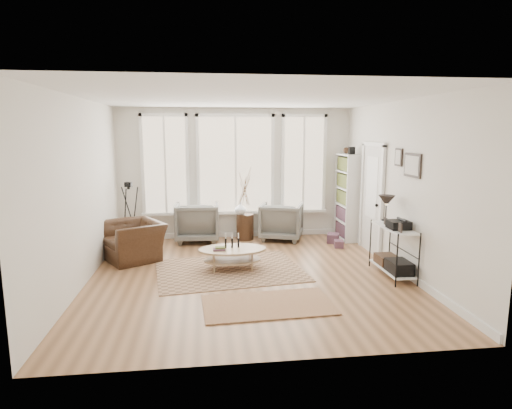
{
  "coord_description": "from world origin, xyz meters",
  "views": [
    {
      "loc": [
        -0.71,
        -6.83,
        2.37
      ],
      "look_at": [
        0.2,
        0.6,
        1.1
      ],
      "focal_mm": 30.0,
      "sensor_mm": 36.0,
      "label": 1
    }
  ],
  "objects": [
    {
      "name": "bay_window",
      "position": [
        0.0,
        2.71,
        1.61
      ],
      "size": [
        4.14,
        0.12,
        2.24
      ],
      "color": "#D2B385",
      "rests_on": "ground"
    },
    {
      "name": "armchair_left",
      "position": [
        -0.87,
        2.43,
        0.43
      ],
      "size": [
        0.94,
        0.97,
        0.86
      ],
      "primitive_type": "imported",
      "rotation": [
        0.0,
        0.0,
        3.12
      ],
      "color": "slate",
      "rests_on": "ground"
    },
    {
      "name": "rug_runner",
      "position": [
        0.13,
        -1.28,
        0.01
      ],
      "size": [
        1.84,
        1.09,
        0.01
      ],
      "primitive_type": "cube",
      "rotation": [
        0.0,
        0.0,
        0.06
      ],
      "color": "brown",
      "rests_on": "ground"
    },
    {
      "name": "side_table",
      "position": [
        0.18,
        2.45,
        0.77
      ],
      "size": [
        0.38,
        0.38,
        1.6
      ],
      "color": "#3B2518",
      "rests_on": "ground"
    },
    {
      "name": "tripod_camera",
      "position": [
        -2.24,
        2.03,
        0.63
      ],
      "size": [
        0.48,
        0.48,
        1.37
      ],
      "color": "black",
      "rests_on": "ground"
    },
    {
      "name": "bookcase",
      "position": [
        2.44,
        2.23,
        0.96
      ],
      "size": [
        0.31,
        0.85,
        2.06
      ],
      "color": "white",
      "rests_on": "ground"
    },
    {
      "name": "coffee_table",
      "position": [
        -0.25,
        0.37,
        0.29
      ],
      "size": [
        1.18,
        0.76,
        0.54
      ],
      "color": "tan",
      "rests_on": "ground"
    },
    {
      "name": "accent_chair",
      "position": [
        -2.05,
        1.21,
        0.36
      ],
      "size": [
        1.43,
        1.38,
        0.71
      ],
      "primitive_type": "imported",
      "rotation": [
        0.0,
        0.0,
        -1.03
      ],
      "color": "#3B2518",
      "rests_on": "ground"
    },
    {
      "name": "low_shelf",
      "position": [
        2.38,
        -0.3,
        0.51
      ],
      "size": [
        0.38,
        1.08,
        1.3
      ],
      "color": "white",
      "rests_on": "ground"
    },
    {
      "name": "vase",
      "position": [
        0.08,
        2.42,
        0.71
      ],
      "size": [
        0.33,
        0.33,
        0.27
      ],
      "primitive_type": "imported",
      "rotation": [
        0.0,
        0.0,
        0.36
      ],
      "color": "silver",
      "rests_on": "side_table"
    },
    {
      "name": "book_stack_near",
      "position": [
        2.05,
        1.93,
        0.1
      ],
      "size": [
        0.33,
        0.37,
        0.19
      ],
      "primitive_type": "cube",
      "rotation": [
        0.0,
        0.0,
        -0.38
      ],
      "color": "maroon",
      "rests_on": "ground"
    },
    {
      "name": "rug_main",
      "position": [
        -0.3,
        0.3,
        0.01
      ],
      "size": [
        2.69,
        2.16,
        0.01
      ],
      "primitive_type": "cube",
      "rotation": [
        0.0,
        0.0,
        0.13
      ],
      "color": "brown",
      "rests_on": "ground"
    },
    {
      "name": "book_stack_far",
      "position": [
        2.05,
        1.53,
        0.07
      ],
      "size": [
        0.22,
        0.26,
        0.15
      ],
      "primitive_type": "cube",
      "rotation": [
        0.0,
        0.0,
        -0.2
      ],
      "color": "maroon",
      "rests_on": "ground"
    },
    {
      "name": "room",
      "position": [
        0.02,
        0.03,
        1.43
      ],
      "size": [
        5.5,
        5.54,
        2.9
      ],
      "color": "#A07048",
      "rests_on": "ground"
    },
    {
      "name": "door",
      "position": [
        2.57,
        1.15,
        1.12
      ],
      "size": [
        0.09,
        1.06,
        2.22
      ],
      "color": "silver",
      "rests_on": "ground"
    },
    {
      "name": "armchair_right",
      "position": [
        0.99,
        2.36,
        0.41
      ],
      "size": [
        1.13,
        1.14,
        0.82
      ],
      "primitive_type": "imported",
      "rotation": [
        0.0,
        0.0,
        2.81
      ],
      "color": "slate",
      "rests_on": "ground"
    },
    {
      "name": "wall_art",
      "position": [
        2.58,
        -0.27,
        1.88
      ],
      "size": [
        0.04,
        0.88,
        0.44
      ],
      "color": "black",
      "rests_on": "ground"
    }
  ]
}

